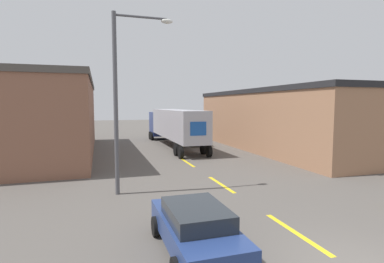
{
  "coord_description": "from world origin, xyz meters",
  "views": [
    {
      "loc": [
        -6.13,
        -5.72,
        4.22
      ],
      "look_at": [
        0.63,
        15.96,
        2.2
      ],
      "focal_mm": 28.0,
      "sensor_mm": 36.0,
      "label": 1
    }
  ],
  "objects_px": {
    "street_lamp": "(123,90)",
    "parked_car_right_far": "(195,138)",
    "parked_car_left_near": "(195,227)",
    "semi_truck": "(173,124)"
  },
  "relations": [
    {
      "from": "street_lamp",
      "to": "parked_car_right_far",
      "type": "bearing_deg",
      "value": 61.39
    },
    {
      "from": "parked_car_right_far",
      "to": "street_lamp",
      "type": "distance_m",
      "value": 18.46
    },
    {
      "from": "parked_car_right_far",
      "to": "street_lamp",
      "type": "bearing_deg",
      "value": -118.61
    },
    {
      "from": "parked_car_left_near",
      "to": "street_lamp",
      "type": "relative_size",
      "value": 0.52
    },
    {
      "from": "parked_car_right_far",
      "to": "street_lamp",
      "type": "xyz_separation_m",
      "value": [
        -8.61,
        -15.79,
        4.15
      ]
    },
    {
      "from": "semi_truck",
      "to": "parked_car_right_far",
      "type": "relative_size",
      "value": 3.66
    },
    {
      "from": "parked_car_left_near",
      "to": "street_lamp",
      "type": "distance_m",
      "value": 7.79
    },
    {
      "from": "parked_car_right_far",
      "to": "street_lamp",
      "type": "height_order",
      "value": "street_lamp"
    },
    {
      "from": "parked_car_right_far",
      "to": "parked_car_left_near",
      "type": "relative_size",
      "value": 1.0
    },
    {
      "from": "parked_car_left_near",
      "to": "semi_truck",
      "type": "bearing_deg",
      "value": 77.84
    }
  ]
}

